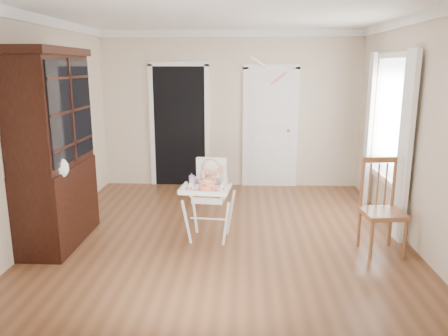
{
  "coord_description": "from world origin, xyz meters",
  "views": [
    {
      "loc": [
        0.23,
        -5.16,
        2.09
      ],
      "look_at": [
        0.01,
        -0.16,
        0.93
      ],
      "focal_mm": 35.0,
      "sensor_mm": 36.0,
      "label": 1
    }
  ],
  "objects_px": {
    "china_cabinet": "(54,149)",
    "dining_chair": "(382,210)",
    "high_chair": "(209,190)",
    "sippy_cup": "(192,180)",
    "cake": "(207,186)"
  },
  "relations": [
    {
      "from": "china_cabinet",
      "to": "dining_chair",
      "type": "distance_m",
      "value": 3.85
    },
    {
      "from": "cake",
      "to": "china_cabinet",
      "type": "xyz_separation_m",
      "value": [
        -1.81,
        0.1,
        0.39
      ]
    },
    {
      "from": "dining_chair",
      "to": "high_chair",
      "type": "bearing_deg",
      "value": 165.82
    },
    {
      "from": "high_chair",
      "to": "sippy_cup",
      "type": "relative_size",
      "value": 6.25
    },
    {
      "from": "china_cabinet",
      "to": "high_chair",
      "type": "bearing_deg",
      "value": 5.49
    },
    {
      "from": "cake",
      "to": "sippy_cup",
      "type": "relative_size",
      "value": 1.43
    },
    {
      "from": "china_cabinet",
      "to": "cake",
      "type": "bearing_deg",
      "value": -3.27
    },
    {
      "from": "high_chair",
      "to": "china_cabinet",
      "type": "bearing_deg",
      "value": -168.62
    },
    {
      "from": "dining_chair",
      "to": "cake",
      "type": "bearing_deg",
      "value": 173.72
    },
    {
      "from": "sippy_cup",
      "to": "china_cabinet",
      "type": "xyz_separation_m",
      "value": [
        -1.61,
        -0.06,
        0.38
      ]
    },
    {
      "from": "china_cabinet",
      "to": "dining_chair",
      "type": "relative_size",
      "value": 2.13
    },
    {
      "from": "sippy_cup",
      "to": "cake",
      "type": "bearing_deg",
      "value": -39.91
    },
    {
      "from": "china_cabinet",
      "to": "sippy_cup",
      "type": "bearing_deg",
      "value": 2.27
    },
    {
      "from": "china_cabinet",
      "to": "dining_chair",
      "type": "bearing_deg",
      "value": -1.85
    },
    {
      "from": "high_chair",
      "to": "dining_chair",
      "type": "bearing_deg",
      "value": -2.57
    }
  ]
}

